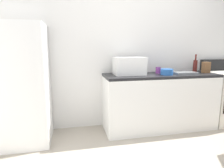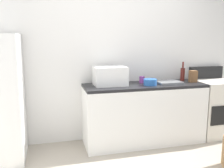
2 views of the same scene
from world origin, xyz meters
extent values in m
cube|color=silver|center=(0.00, 1.55, 1.30)|extent=(5.00, 0.10, 2.60)
cube|color=white|center=(0.30, 1.20, 0.43)|extent=(1.80, 0.60, 0.86)
cube|color=black|center=(0.30, 1.20, 0.88)|extent=(1.80, 0.60, 0.04)
cube|color=white|center=(-1.75, 1.15, 0.81)|extent=(0.68, 0.66, 1.62)
cube|color=silver|center=(1.52, 1.20, 0.45)|extent=(0.60, 0.60, 0.90)
cube|color=black|center=(1.52, 1.46, 1.00)|extent=(0.60, 0.08, 0.20)
cube|color=white|center=(-0.21, 1.25, 1.04)|extent=(0.46, 0.34, 0.27)
cube|color=slate|center=(0.68, 1.19, 0.92)|extent=(0.36, 0.32, 0.03)
cylinder|color=#591E19|center=(1.02, 1.36, 1.00)|extent=(0.07, 0.07, 0.20)
cylinder|color=#591E19|center=(1.02, 1.36, 1.15)|extent=(0.03, 0.03, 0.10)
cylinder|color=purple|center=(0.30, 1.31, 0.95)|extent=(0.08, 0.08, 0.10)
cube|color=brown|center=(1.10, 1.18, 0.99)|extent=(0.10, 0.10, 0.18)
cylinder|color=#2659A5|center=(0.35, 1.10, 0.95)|extent=(0.19, 0.19, 0.09)
camera|label=1|loc=(-1.10, -1.59, 1.31)|focal=30.84mm
camera|label=2|loc=(-1.08, -2.17, 1.56)|focal=39.73mm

